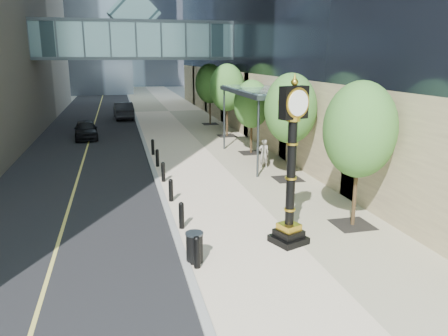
{
  "coord_description": "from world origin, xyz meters",
  "views": [
    {
      "loc": [
        -4.74,
        -10.81,
        6.22
      ],
      "look_at": [
        -1.0,
        4.58,
        2.16
      ],
      "focal_mm": 35.0,
      "sensor_mm": 36.0,
      "label": 1
    }
  ],
  "objects_px": {
    "trash_bin": "(195,248)",
    "car_far": "(123,110)",
    "car_near": "(86,130)",
    "pedestrian": "(264,154)",
    "street_clock": "(291,175)"
  },
  "relations": [
    {
      "from": "trash_bin",
      "to": "car_far",
      "type": "distance_m",
      "value": 33.56
    },
    {
      "from": "car_near",
      "to": "car_far",
      "type": "xyz_separation_m",
      "value": [
        3.04,
        10.8,
        0.12
      ]
    },
    {
      "from": "pedestrian",
      "to": "car_far",
      "type": "bearing_deg",
      "value": -66.37
    },
    {
      "from": "street_clock",
      "to": "pedestrian",
      "type": "distance_m",
      "value": 10.42
    },
    {
      "from": "trash_bin",
      "to": "car_near",
      "type": "bearing_deg",
      "value": 101.3
    },
    {
      "from": "street_clock",
      "to": "pedestrian",
      "type": "bearing_deg",
      "value": 55.25
    },
    {
      "from": "car_near",
      "to": "car_far",
      "type": "height_order",
      "value": "car_far"
    },
    {
      "from": "street_clock",
      "to": "car_far",
      "type": "bearing_deg",
      "value": 77.61
    },
    {
      "from": "street_clock",
      "to": "car_far",
      "type": "relative_size",
      "value": 1.08
    },
    {
      "from": "pedestrian",
      "to": "car_far",
      "type": "height_order",
      "value": "pedestrian"
    },
    {
      "from": "street_clock",
      "to": "trash_bin",
      "type": "distance_m",
      "value": 3.92
    },
    {
      "from": "trash_bin",
      "to": "car_near",
      "type": "distance_m",
      "value": 23.18
    },
    {
      "from": "car_near",
      "to": "pedestrian",
      "type": "bearing_deg",
      "value": -53.8
    },
    {
      "from": "pedestrian",
      "to": "car_near",
      "type": "height_order",
      "value": "pedestrian"
    },
    {
      "from": "trash_bin",
      "to": "pedestrian",
      "type": "relative_size",
      "value": 0.55
    }
  ]
}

